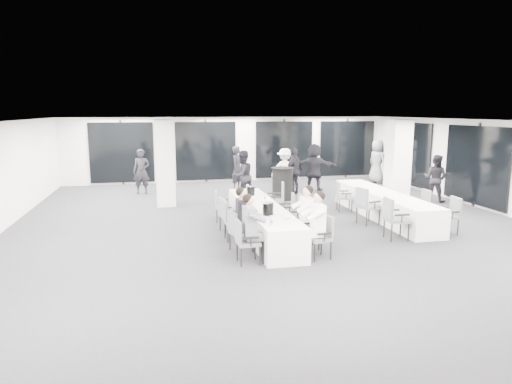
# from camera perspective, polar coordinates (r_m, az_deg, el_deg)

# --- Properties ---
(room) EXTENTS (14.04, 16.04, 2.84)m
(room) POSITION_cam_1_polar(r_m,az_deg,el_deg) (13.53, 4.68, 2.95)
(room) COLOR #26262C
(room) RESTS_ON ground
(column_left) EXTENTS (0.60, 0.60, 2.80)m
(column_left) POSITION_cam_1_polar(r_m,az_deg,el_deg) (15.04, -11.29, 3.56)
(column_left) COLOR silver
(column_left) RESTS_ON floor
(column_right) EXTENTS (0.60, 0.60, 2.80)m
(column_right) POSITION_cam_1_polar(r_m,az_deg,el_deg) (14.72, 17.28, 3.16)
(column_right) COLOR silver
(column_right) RESTS_ON floor
(banquet_table_main) EXTENTS (0.90, 5.00, 0.75)m
(banquet_table_main) POSITION_cam_1_polar(r_m,az_deg,el_deg) (11.45, 0.73, -3.50)
(banquet_table_main) COLOR silver
(banquet_table_main) RESTS_ON floor
(banquet_table_side) EXTENTS (0.90, 5.00, 0.75)m
(banquet_table_side) POSITION_cam_1_polar(r_m,az_deg,el_deg) (13.71, 15.61, -1.59)
(banquet_table_side) COLOR silver
(banquet_table_side) RESTS_ON floor
(cocktail_table) EXTENTS (0.81, 0.81, 1.12)m
(cocktail_table) POSITION_cam_1_polar(r_m,az_deg,el_deg) (15.91, 3.33, 1.07)
(cocktail_table) COLOR black
(cocktail_table) RESTS_ON floor
(chair_main_left_near) EXTENTS (0.48, 0.53, 0.91)m
(chair_main_left_near) POSITION_cam_1_polar(r_m,az_deg,el_deg) (9.28, -1.45, -5.86)
(chair_main_left_near) COLOR #585B60
(chair_main_left_near) RESTS_ON floor
(chair_main_left_second) EXTENTS (0.55, 0.58, 0.91)m
(chair_main_left_second) POSITION_cam_1_polar(r_m,az_deg,el_deg) (10.05, -2.29, -4.61)
(chair_main_left_second) COLOR #585B60
(chair_main_left_second) RESTS_ON floor
(chair_main_left_mid) EXTENTS (0.50, 0.55, 0.96)m
(chair_main_left_mid) POSITION_cam_1_polar(r_m,az_deg,el_deg) (10.91, -3.14, -3.28)
(chair_main_left_mid) COLOR #585B60
(chair_main_left_mid) RESTS_ON floor
(chair_main_left_fourth) EXTENTS (0.54, 0.57, 0.89)m
(chair_main_left_fourth) POSITION_cam_1_polar(r_m,az_deg,el_deg) (11.69, -3.70, -2.57)
(chair_main_left_fourth) COLOR #585B60
(chair_main_left_fourth) RESTS_ON floor
(chair_main_left_far) EXTENTS (0.49, 0.53, 0.87)m
(chair_main_left_far) POSITION_cam_1_polar(r_m,az_deg,el_deg) (12.82, -4.46, -1.48)
(chair_main_left_far) COLOR #585B60
(chair_main_left_far) RESTS_ON floor
(chair_main_right_near) EXTENTS (0.53, 0.57, 0.91)m
(chair_main_right_near) POSITION_cam_1_polar(r_m,az_deg,el_deg) (9.72, 8.23, -5.22)
(chair_main_right_near) COLOR #585B60
(chair_main_right_near) RESTS_ON floor
(chair_main_right_second) EXTENTS (0.50, 0.56, 0.99)m
(chair_main_right_second) POSITION_cam_1_polar(r_m,az_deg,el_deg) (10.37, 6.90, -3.96)
(chair_main_right_second) COLOR #585B60
(chair_main_right_second) RESTS_ON floor
(chair_main_right_mid) EXTENTS (0.56, 0.61, 1.02)m
(chair_main_right_mid) POSITION_cam_1_polar(r_m,az_deg,el_deg) (11.38, 5.13, -2.56)
(chair_main_right_mid) COLOR #585B60
(chair_main_right_mid) RESTS_ON floor
(chair_main_right_fourth) EXTENTS (0.54, 0.57, 0.92)m
(chair_main_right_fourth) POSITION_cam_1_polar(r_m,az_deg,el_deg) (12.09, 4.03, -2.05)
(chair_main_right_fourth) COLOR #585B60
(chair_main_right_fourth) RESTS_ON floor
(chair_main_right_far) EXTENTS (0.63, 0.66, 1.04)m
(chair_main_right_far) POSITION_cam_1_polar(r_m,az_deg,el_deg) (13.16, 2.71, -0.74)
(chair_main_right_far) COLOR #585B60
(chair_main_right_far) RESTS_ON floor
(chair_side_left_near) EXTENTS (0.55, 0.60, 1.02)m
(chair_side_left_near) POSITION_cam_1_polar(r_m,az_deg,el_deg) (11.46, 16.80, -2.88)
(chair_side_left_near) COLOR #585B60
(chair_side_left_near) RESTS_ON floor
(chair_side_left_mid) EXTENTS (0.62, 0.65, 1.02)m
(chair_side_left_mid) POSITION_cam_1_polar(r_m,az_deg,el_deg) (12.77, 13.56, -1.40)
(chair_side_left_mid) COLOR #585B60
(chair_side_left_mid) RESTS_ON floor
(chair_side_left_far) EXTENTS (0.55, 0.58, 0.91)m
(chair_side_left_far) POSITION_cam_1_polar(r_m,az_deg,el_deg) (14.28, 10.71, -0.33)
(chair_side_left_far) COLOR #585B60
(chair_side_left_far) RESTS_ON floor
(chair_side_right_near) EXTENTS (0.50, 0.55, 0.93)m
(chair_side_right_near) POSITION_cam_1_polar(r_m,az_deg,el_deg) (12.50, 23.11, -2.42)
(chair_side_right_near) COLOR #585B60
(chair_side_right_near) RESTS_ON floor
(chair_side_right_mid) EXTENTS (0.46, 0.52, 0.90)m
(chair_side_right_mid) POSITION_cam_1_polar(r_m,az_deg,el_deg) (13.55, 19.98, -1.36)
(chair_side_right_mid) COLOR #585B60
(chair_side_right_mid) RESTS_ON floor
(chair_side_right_far) EXTENTS (0.60, 0.63, 1.00)m
(chair_side_right_far) POSITION_cam_1_polar(r_m,az_deg,el_deg) (14.99, 16.59, 0.11)
(chair_side_right_far) COLOR #585B60
(chair_side_right_far) RESTS_ON floor
(seated_guest_a) EXTENTS (0.50, 0.38, 1.44)m
(seated_guest_a) POSITION_cam_1_polar(r_m,az_deg,el_deg) (9.24, -0.48, -4.03)
(seated_guest_a) COLOR slate
(seated_guest_a) RESTS_ON floor
(seated_guest_b) EXTENTS (0.50, 0.38, 1.44)m
(seated_guest_b) POSITION_cam_1_polar(r_m,az_deg,el_deg) (10.03, -1.43, -2.90)
(seated_guest_b) COLOR black
(seated_guest_b) RESTS_ON floor
(seated_guest_c) EXTENTS (0.50, 0.38, 1.44)m
(seated_guest_c) POSITION_cam_1_polar(r_m,az_deg,el_deg) (9.58, 7.40, -3.60)
(seated_guest_c) COLOR white
(seated_guest_c) RESTS_ON floor
(seated_guest_d) EXTENTS (0.50, 0.38, 1.44)m
(seated_guest_d) POSITION_cam_1_polar(r_m,az_deg,el_deg) (10.26, 6.04, -2.65)
(seated_guest_d) COLOR white
(seated_guest_d) RESTS_ON floor
(standing_guest_a) EXTENTS (0.90, 0.92, 1.95)m
(standing_guest_a) POSITION_cam_1_polar(r_m,az_deg,el_deg) (17.75, -2.32, 3.35)
(standing_guest_a) COLOR black
(standing_guest_a) RESTS_ON floor
(standing_guest_b) EXTENTS (1.11, 0.95, 1.97)m
(standing_guest_b) POSITION_cam_1_polar(r_m,az_deg,el_deg) (15.62, -1.71, 2.45)
(standing_guest_b) COLOR black
(standing_guest_b) RESTS_ON floor
(standing_guest_c) EXTENTS (1.34, 1.01, 1.86)m
(standing_guest_c) POSITION_cam_1_polar(r_m,az_deg,el_deg) (17.69, 3.65, 3.17)
(standing_guest_c) COLOR white
(standing_guest_c) RESTS_ON floor
(standing_guest_d) EXTENTS (1.31, 1.25, 1.98)m
(standing_guest_d) POSITION_cam_1_polar(r_m,az_deg,el_deg) (16.83, 4.82, 2.99)
(standing_guest_d) COLOR black
(standing_guest_d) RESTS_ON floor
(standing_guest_e) EXTENTS (0.88, 1.14, 2.09)m
(standing_guest_e) POSITION_cam_1_polar(r_m,az_deg,el_deg) (20.17, 14.92, 4.04)
(standing_guest_e) COLOR slate
(standing_guest_e) RESTS_ON floor
(standing_guest_f) EXTENTS (2.03, 1.52, 2.07)m
(standing_guest_f) POSITION_cam_1_polar(r_m,az_deg,el_deg) (17.81, 7.30, 3.50)
(standing_guest_f) COLOR black
(standing_guest_f) RESTS_ON floor
(standing_guest_g) EXTENTS (0.74, 0.62, 1.90)m
(standing_guest_g) POSITION_cam_1_polar(r_m,az_deg,el_deg) (17.48, -14.13, 2.86)
(standing_guest_g) COLOR black
(standing_guest_g) RESTS_ON floor
(standing_guest_h) EXTENTS (0.96, 1.02, 1.82)m
(standing_guest_h) POSITION_cam_1_polar(r_m,az_deg,el_deg) (16.67, 21.53, 1.97)
(standing_guest_h) COLOR black
(standing_guest_h) RESTS_ON floor
(ice_bucket_near) EXTENTS (0.24, 0.24, 0.28)m
(ice_bucket_near) POSITION_cam_1_polar(r_m,az_deg,el_deg) (10.29, 1.52, -2.13)
(ice_bucket_near) COLOR black
(ice_bucket_near) RESTS_ON banquet_table_main
(ice_bucket_far) EXTENTS (0.22, 0.22, 0.25)m
(ice_bucket_far) POSITION_cam_1_polar(r_m,az_deg,el_deg) (12.67, -0.64, 0.15)
(ice_bucket_far) COLOR black
(ice_bucket_far) RESTS_ON banquet_table_main
(water_bottle_a) EXTENTS (0.07, 0.07, 0.20)m
(water_bottle_a) POSITION_cam_1_polar(r_m,az_deg,el_deg) (9.36, 1.98, -3.60)
(water_bottle_a) COLOR silver
(water_bottle_a) RESTS_ON banquet_table_main
(water_bottle_b) EXTENTS (0.06, 0.06, 0.20)m
(water_bottle_b) POSITION_cam_1_polar(r_m,az_deg,el_deg) (11.93, 1.11, -0.61)
(water_bottle_b) COLOR silver
(water_bottle_b) RESTS_ON banquet_table_main
(water_bottle_c) EXTENTS (0.08, 0.08, 0.24)m
(water_bottle_c) POSITION_cam_1_polar(r_m,az_deg,el_deg) (13.05, -1.06, 0.41)
(water_bottle_c) COLOR silver
(water_bottle_c) RESTS_ON banquet_table_main
(plate_a) EXTENTS (0.18, 0.18, 0.03)m
(plate_a) POSITION_cam_1_polar(r_m,az_deg,el_deg) (10.13, 2.06, -3.06)
(plate_a) COLOR white
(plate_a) RESTS_ON banquet_table_main
(plate_b) EXTENTS (0.21, 0.21, 0.03)m
(plate_b) POSITION_cam_1_polar(r_m,az_deg,el_deg) (9.94, 3.98, -3.35)
(plate_b) COLOR white
(plate_b) RESTS_ON banquet_table_main
(plate_c) EXTENTS (0.21, 0.21, 0.03)m
(plate_c) POSITION_cam_1_polar(r_m,az_deg,el_deg) (11.00, 1.08, -2.00)
(plate_c) COLOR white
(plate_c) RESTS_ON banquet_table_main
(wine_glass) EXTENTS (0.07, 0.07, 0.19)m
(wine_glass) POSITION_cam_1_polar(r_m,az_deg,el_deg) (9.39, 4.70, -3.34)
(wine_glass) COLOR silver
(wine_glass) RESTS_ON banquet_table_main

